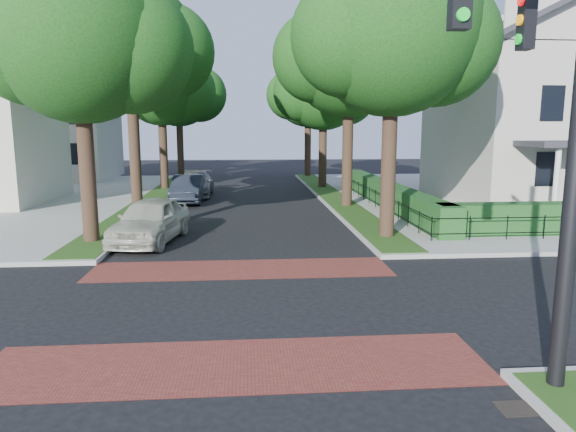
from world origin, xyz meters
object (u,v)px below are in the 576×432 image
at_px(parked_car_rear, 195,184).
at_px(parked_car_front, 150,220).
at_px(traffic_signal, 561,93).
at_px(parked_car_middle, 188,189).

bearing_deg(parked_car_rear, parked_car_front, -91.80).
distance_m(traffic_signal, parked_car_front, 14.87).
bearing_deg(parked_car_middle, traffic_signal, -69.94).
xyz_separation_m(parked_car_front, parked_car_rear, (0.32, 13.55, -0.07)).
bearing_deg(traffic_signal, parked_car_middle, 109.98).
bearing_deg(parked_car_front, parked_car_middle, 98.02).
height_order(parked_car_front, parked_car_middle, parked_car_front).
relative_size(traffic_signal, parked_car_front, 1.63).
distance_m(parked_car_front, parked_car_middle, 10.57).
relative_size(parked_car_middle, parked_car_rear, 0.90).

